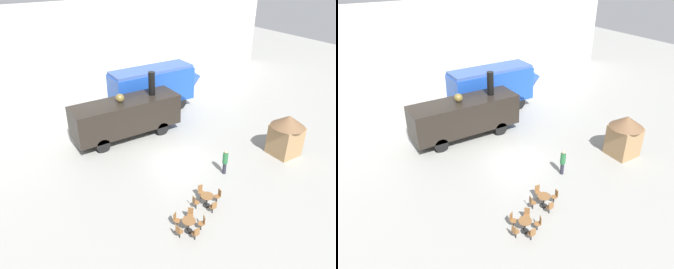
{
  "view_description": "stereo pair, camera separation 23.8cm",
  "coord_description": "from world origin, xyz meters",
  "views": [
    {
      "loc": [
        -10.6,
        -15.85,
        12.54
      ],
      "look_at": [
        -0.02,
        1.0,
        1.6
      ],
      "focal_mm": 35.0,
      "sensor_mm": 36.0,
      "label": 1
    },
    {
      "loc": [
        -10.4,
        -15.97,
        12.54
      ],
      "look_at": [
        -0.02,
        1.0,
        1.6
      ],
      "focal_mm": 35.0,
      "sensor_mm": 36.0,
      "label": 2
    }
  ],
  "objects": [
    {
      "name": "ground_plane",
      "position": [
        0.0,
        0.0,
        0.0
      ],
      "size": [
        80.0,
        80.0,
        0.0
      ],
      "primitive_type": "plane",
      "color": "gray"
    },
    {
      "name": "backdrop_wall",
      "position": [
        0.0,
        15.27,
        4.5
      ],
      "size": [
        44.0,
        0.15,
        9.0
      ],
      "color": "silver",
      "rests_on": "ground_plane"
    },
    {
      "name": "streamlined_locomotive",
      "position": [
        3.44,
        8.19,
        2.35
      ],
      "size": [
        9.13,
        2.53,
        3.96
      ],
      "color": "blue",
      "rests_on": "ground_plane"
    },
    {
      "name": "steam_locomotive",
      "position": [
        -1.31,
        4.88,
        1.87
      ],
      "size": [
        8.27,
        2.56,
        4.85
      ],
      "color": "black",
      "rests_on": "ground_plane"
    },
    {
      "name": "cafe_table_near",
      "position": [
        -3.1,
        -5.89,
        0.53
      ],
      "size": [
        0.71,
        0.71,
        0.73
      ],
      "color": "black",
      "rests_on": "ground_plane"
    },
    {
      "name": "cafe_table_mid",
      "position": [
        -1.09,
        -4.82,
        0.53
      ],
      "size": [
        0.74,
        0.74,
        0.71
      ],
      "color": "black",
      "rests_on": "ground_plane"
    },
    {
      "name": "cafe_chair_0",
      "position": [
        -2.43,
        -6.18,
        0.51
      ],
      "size": [
        0.4,
        0.38,
        0.87
      ],
      "rotation": [
        0.0,
        0.0,
        9.01
      ],
      "color": "black",
      "rests_on": "ground_plane"
    },
    {
      "name": "cafe_chair_1",
      "position": [
        -2.61,
        -5.35,
        0.51
      ],
      "size": [
        0.4,
        0.4,
        0.87
      ],
      "rotation": [
        0.0,
        0.0,
        10.27
      ],
      "color": "black",
      "rests_on": "ground_plane"
    },
    {
      "name": "cafe_chair_2",
      "position": [
        -3.46,
        -5.26,
        0.51
      ],
      "size": [
        0.39,
        0.4,
        0.87
      ],
      "rotation": [
        0.0,
        0.0,
        11.52
      ],
      "color": "black",
      "rests_on": "ground_plane"
    },
    {
      "name": "cafe_chair_3",
      "position": [
        -3.81,
        -6.04,
        0.51
      ],
      "size": [
        0.38,
        0.36,
        0.87
      ],
      "rotation": [
        0.0,
        0.0,
        12.78
      ],
      "color": "black",
      "rests_on": "ground_plane"
    },
    {
      "name": "cafe_chair_4",
      "position": [
        -3.17,
        -6.61,
        0.51
      ],
      "size": [
        0.36,
        0.37,
        0.87
      ],
      "rotation": [
        0.0,
        0.0,
        14.04
      ],
      "color": "black",
      "rests_on": "ground_plane"
    },
    {
      "name": "cafe_chair_5",
      "position": [
        -1.21,
        -5.55,
        0.51
      ],
      "size": [
        0.36,
        0.37,
        0.87
      ],
      "rotation": [
        0.0,
        0.0,
        7.69
      ],
      "color": "black",
      "rests_on": "ground_plane"
    },
    {
      "name": "cafe_chair_6",
      "position": [
        -0.36,
        -4.94,
        0.51
      ],
      "size": [
        0.37,
        0.36,
        0.87
      ],
      "rotation": [
        0.0,
        0.0,
        9.26
      ],
      "color": "black",
      "rests_on": "ground_plane"
    },
    {
      "name": "cafe_chair_7",
      "position": [
        -0.97,
        -4.09,
        0.51
      ],
      "size": [
        0.36,
        0.37,
        0.87
      ],
      "rotation": [
        0.0,
        0.0,
        10.83
      ],
      "color": "black",
      "rests_on": "ground_plane"
    },
    {
      "name": "cafe_chair_8",
      "position": [
        -1.82,
        -4.7,
        0.51
      ],
      "size": [
        0.37,
        0.36,
        0.87
      ],
      "rotation": [
        0.0,
        0.0,
        12.4
      ],
      "color": "black",
      "rests_on": "ground_plane"
    },
    {
      "name": "visitor_person",
      "position": [
        1.83,
        -2.94,
        0.96
      ],
      "size": [
        0.34,
        0.34,
        1.76
      ],
      "color": "#262633",
      "rests_on": "ground_plane"
    },
    {
      "name": "ticket_kiosk",
      "position": [
        7.0,
        -3.31,
        1.67
      ],
      "size": [
        2.34,
        2.34,
        3.0
      ],
      "color": "#99754C",
      "rests_on": "ground_plane"
    }
  ]
}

